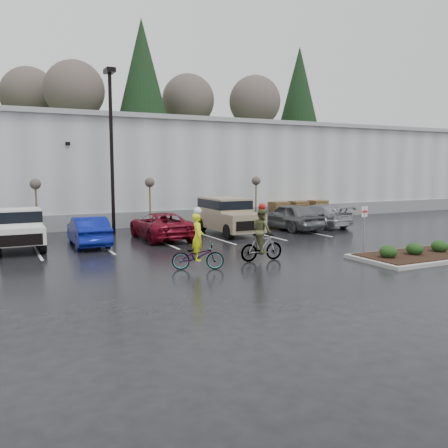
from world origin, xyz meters
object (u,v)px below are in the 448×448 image
lamppost (111,134)px  sapling_east (256,183)px  sapling_west (36,187)px  car_blue (88,231)px  car_grey (290,217)px  pickup_white (18,228)px  sapling_mid (150,185)px  pallet_stack_c (317,209)px  car_far_silver (319,215)px  cyclist_olive (262,240)px  fire_lane_sign (364,224)px  cyclist_hivis (198,250)px  car_red (161,226)px  pallet_stack_a (279,211)px  suv_tan (229,216)px  pallet_stack_b (298,210)px

lamppost → sapling_east: (10.00, 1.00, -2.96)m
sapling_east → sapling_west: bearing=180.0°
car_blue → car_grey: size_ratio=0.92×
sapling_west → pickup_white: (-1.19, -3.87, -1.75)m
sapling_mid → pallet_stack_c: 13.69m
car_far_silver → cyclist_olive: bearing=39.0°
pallet_stack_c → fire_lane_sign: bearing=-120.7°
sapling_east → cyclist_hivis: sapling_east is taller
car_red → car_far_silver: (10.92, 0.59, 0.01)m
pallet_stack_a → cyclist_hivis: cyclist_hivis is taller
fire_lane_sign → sapling_west: bearing=132.7°
car_red → lamppost: bearing=-57.9°
cyclist_hivis → sapling_mid: bearing=12.6°
pallet_stack_a → car_blue: bearing=-159.4°
cyclist_olive → sapling_east: bearing=-27.8°
sapling_west → suv_tan: size_ratio=0.63×
car_red → cyclist_hivis: (-1.27, -7.93, 0.01)m
suv_tan → car_far_silver: (6.76, 0.44, -0.31)m
sapling_east → car_blue: 13.03m
car_grey → cyclist_olive: 10.07m
fire_lane_sign → car_grey: (2.31, 8.90, -0.59)m
car_red → pallet_stack_b: bearing=-157.6°
pallet_stack_b → cyclist_olive: cyclist_olive is taller
pallet_stack_c → pickup_white: bearing=-167.1°
sapling_west → sapling_mid: 6.50m
sapling_mid → car_grey: sapling_mid is taller
lamppost → pickup_white: (-5.19, -2.87, -4.71)m
lamppost → car_far_silver: size_ratio=1.85×
pallet_stack_c → pickup_white: size_ratio=0.26×
fire_lane_sign → car_far_silver: size_ratio=0.44×
cyclist_hivis → car_grey: bearing=-28.2°
sapling_east → car_red: bearing=-154.2°
cyclist_hivis → cyclist_olive: size_ratio=0.99×
lamppost → cyclist_hivis: lamppost is taller
sapling_west → pallet_stack_b: sapling_west is taller
pickup_white → cyclist_hivis: (5.74, -8.02, -0.26)m
lamppost → sapling_mid: 4.00m
cyclist_olive → pallet_stack_a: bearing=-34.1°
car_red → suv_tan: (4.16, 0.15, 0.32)m
fire_lane_sign → car_grey: size_ratio=0.46×
sapling_west → car_far_silver: (16.74, -3.37, -2.00)m
pallet_stack_c → sapling_mid: bearing=-175.8°
lamppost → sapling_west: bearing=166.0°
car_grey → car_far_silver: size_ratio=0.96×
pallet_stack_a → sapling_west: bearing=-176.5°
fire_lane_sign → car_blue: fire_lane_sign is taller
sapling_mid → pickup_white: sapling_mid is taller
sapling_east → pickup_white: sapling_east is taller
sapling_east → cyclist_olive: size_ratio=1.35×
pallet_stack_b → cyclist_hivis: 18.78m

